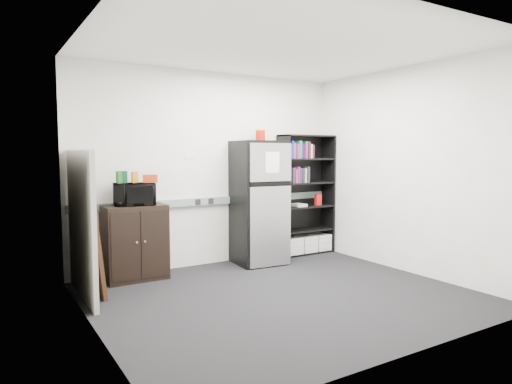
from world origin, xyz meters
TOP-DOWN VIEW (x-y plane):
  - floor at (0.00, 0.00)m, footprint 4.00×4.00m
  - wall_back at (0.00, 1.75)m, footprint 4.00×0.02m
  - wall_right at (2.00, 0.00)m, footprint 0.02×3.50m
  - wall_left at (-2.00, 0.00)m, footprint 0.02×3.50m
  - ceiling at (0.00, 0.00)m, footprint 4.00×3.50m
  - electrical_raceway at (0.00, 1.72)m, footprint 3.92×0.05m
  - wall_note at (-0.35, 1.74)m, footprint 0.14×0.00m
  - bookshelf at (1.53, 1.57)m, footprint 0.90×0.34m
  - cubicle_partition at (-1.90, 1.08)m, footprint 0.06×1.30m
  - cabinet at (-1.20, 1.50)m, footprint 0.75×0.50m
  - microwave at (-1.20, 1.48)m, footprint 0.55×0.42m
  - snack_box_a at (-1.36, 1.52)m, footprint 0.08×0.07m
  - snack_box_b at (-1.30, 1.52)m, footprint 0.08×0.07m
  - snack_box_c at (-1.17, 1.52)m, footprint 0.07×0.06m
  - snack_bag at (-1.00, 1.47)m, footprint 0.20×0.15m
  - refrigerator at (0.56, 1.42)m, footprint 0.71×0.74m
  - coffee_can at (0.68, 1.55)m, footprint 0.14×0.14m
  - framed_poster at (-1.77, 1.17)m, footprint 0.13×0.75m

SIDE VIEW (x-z plane):
  - floor at x=0.00m, z-range 0.00..0.00m
  - cabinet at x=-1.20m, z-range 0.00..0.94m
  - framed_poster at x=-1.77m, z-range 0.00..0.96m
  - cubicle_partition at x=-1.90m, z-range 0.00..1.62m
  - refrigerator at x=0.56m, z-range 0.00..1.75m
  - electrical_raceway at x=0.00m, z-range 0.85..0.95m
  - bookshelf at x=1.53m, z-range -0.01..1.84m
  - microwave at x=-1.20m, z-range 0.94..1.21m
  - snack_bag at x=-1.00m, z-range 1.21..1.31m
  - snack_box_c at x=-1.17m, z-range 1.21..1.35m
  - snack_box_a at x=-1.36m, z-range 1.21..1.36m
  - snack_box_b at x=-1.30m, z-range 1.21..1.36m
  - wall_back at x=0.00m, z-range 0.00..2.70m
  - wall_right at x=2.00m, z-range 0.00..2.70m
  - wall_left at x=-2.00m, z-range 0.00..2.70m
  - wall_note at x=-0.35m, z-range 1.50..1.60m
  - coffee_can at x=0.68m, z-range 1.75..1.94m
  - ceiling at x=0.00m, z-range 2.69..2.71m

